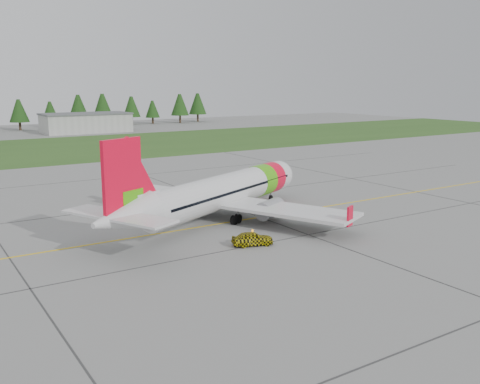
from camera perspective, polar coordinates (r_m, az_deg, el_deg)
ground at (r=45.35m, az=-2.50°, el=-6.47°), size 320.00×320.00×0.00m
aircraft at (r=55.93m, az=-2.09°, el=-0.06°), size 30.13×28.59×9.66m
follow_me_car at (r=46.79m, az=1.35°, el=-3.57°), size 1.63×1.78×3.64m
grass_strip at (r=122.07m, az=-22.35°, el=4.07°), size 320.00×50.00×0.03m
taxi_guideline at (r=52.13m, az=-6.95°, el=-4.14°), size 120.00×0.25×0.02m
hangar_east at (r=162.57m, az=-16.10°, el=7.05°), size 24.00×12.00×5.20m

